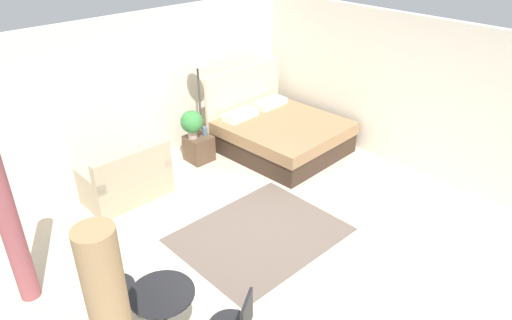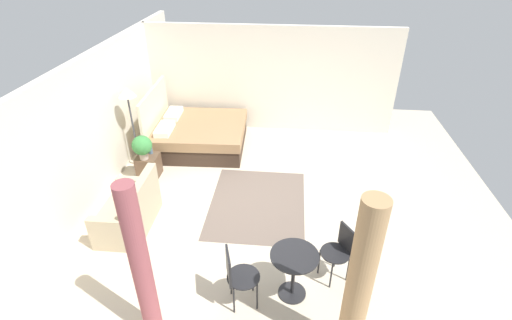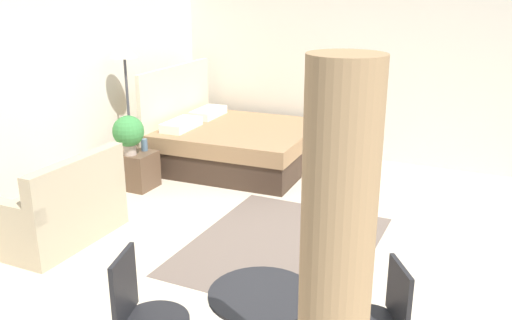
{
  "view_description": "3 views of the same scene",
  "coord_description": "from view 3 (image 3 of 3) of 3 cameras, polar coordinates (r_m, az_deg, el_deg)",
  "views": [
    {
      "loc": [
        -3.72,
        -3.73,
        4.04
      ],
      "look_at": [
        0.29,
        0.49,
        0.83
      ],
      "focal_mm": 32.7,
      "sensor_mm": 36.0,
      "label": 1
    },
    {
      "loc": [
        -5.65,
        -0.54,
        4.31
      ],
      "look_at": [
        0.16,
        0.05,
        0.78
      ],
      "focal_mm": 26.32,
      "sensor_mm": 36.0,
      "label": 2
    },
    {
      "loc": [
        -4.66,
        -1.85,
        2.49
      ],
      "look_at": [
        -0.14,
        0.27,
        0.87
      ],
      "focal_mm": 37.85,
      "sensor_mm": 36.0,
      "label": 3
    }
  ],
  "objects": [
    {
      "name": "cafe_chair_near_couch",
      "position": [
        3.58,
        -12.13,
        -15.05
      ],
      "size": [
        0.54,
        0.54,
        0.92
      ],
      "color": "black",
      "rests_on": "ground"
    },
    {
      "name": "floor_lamp",
      "position": [
        7.21,
        -13.69,
        9.96
      ],
      "size": [
        0.35,
        0.35,
        1.79
      ],
      "color": "#3F3F44",
      "rests_on": "ground"
    },
    {
      "name": "area_rug",
      "position": [
        5.49,
        2.79,
        -8.92
      ],
      "size": [
        2.19,
        1.73,
        0.01
      ],
      "primitive_type": "cube",
      "color": "#66564C",
      "rests_on": "ground"
    },
    {
      "name": "couch",
      "position": [
        5.81,
        -19.87,
        -5.13
      ],
      "size": [
        1.26,
        0.75,
        0.91
      ],
      "color": "tan",
      "rests_on": "ground"
    },
    {
      "name": "vase",
      "position": [
        7.04,
        -11.73,
        1.58
      ],
      "size": [
        0.08,
        0.08,
        0.15
      ],
      "color": "slate",
      "rests_on": "nightstand"
    },
    {
      "name": "cafe_chair_near_window",
      "position": [
        3.59,
        13.21,
        -15.56
      ],
      "size": [
        0.58,
        0.58,
        0.86
      ],
      "color": "black",
      "rests_on": "ground"
    },
    {
      "name": "bed",
      "position": [
        7.74,
        -2.31,
        1.77
      ],
      "size": [
        1.98,
        2.13,
        1.38
      ],
      "color": "#38281E",
      "rests_on": "ground"
    },
    {
      "name": "wall_right",
      "position": [
        8.08,
        11.8,
        9.01
      ],
      "size": [
        0.12,
        6.01,
        2.56
      ],
      "primitive_type": "cube",
      "color": "silver",
      "rests_on": "ground"
    },
    {
      "name": "ground_plane",
      "position": [
        5.6,
        3.17,
        -8.53
      ],
      "size": [
        9.23,
        9.01,
        0.02
      ],
      "primitive_type": "cube",
      "color": "beige"
    },
    {
      "name": "nightstand",
      "position": [
        7.06,
        -12.4,
        -1.05
      ],
      "size": [
        0.42,
        0.42,
        0.47
      ],
      "color": "brown",
      "rests_on": "ground"
    },
    {
      "name": "potted_plant",
      "position": [
        6.85,
        -13.33,
        2.87
      ],
      "size": [
        0.39,
        0.39,
        0.5
      ],
      "color": "tan",
      "rests_on": "nightstand"
    },
    {
      "name": "wall_back",
      "position": [
        6.83,
        -20.81,
        6.64
      ],
      "size": [
        9.23,
        0.12,
        2.56
      ],
      "primitive_type": "cube",
      "color": "silver",
      "rests_on": "ground"
    }
  ]
}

